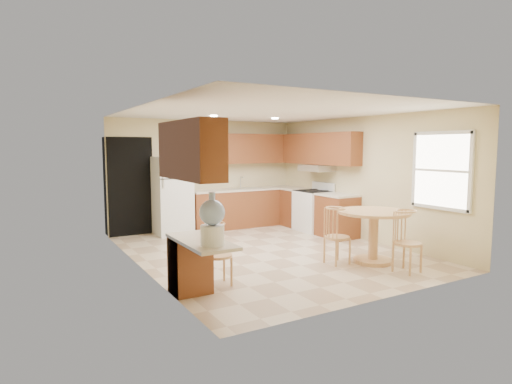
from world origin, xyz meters
TOP-DOWN VIEW (x-y plane):
  - floor at (0.00, 0.00)m, footprint 5.50×5.50m
  - ceiling at (0.00, 0.00)m, footprint 4.50×5.50m
  - wall_back at (0.00, 2.75)m, footprint 4.50×0.02m
  - wall_front at (0.00, -2.75)m, footprint 4.50×0.02m
  - wall_left at (-2.25, 0.00)m, footprint 0.02×5.50m
  - wall_right at (2.25, 0.00)m, footprint 0.02×5.50m
  - doorway at (-1.75, 2.73)m, footprint 0.90×0.02m
  - base_cab_back at (0.88, 2.45)m, footprint 2.75×0.60m
  - counter_back at (0.88, 2.45)m, footprint 2.75×0.63m
  - base_cab_right_a at (1.95, 1.85)m, footprint 0.60×0.59m
  - counter_right_a at (1.95, 1.85)m, footprint 0.63×0.59m
  - base_cab_right_b at (1.95, 0.40)m, footprint 0.60×0.80m
  - counter_right_b at (1.95, 0.40)m, footprint 0.63×0.80m
  - upper_cab_back at (0.88, 2.58)m, footprint 2.75×0.33m
  - upper_cab_right at (2.08, 1.21)m, footprint 0.33×2.42m
  - upper_cab_left at (-2.08, -1.60)m, footprint 0.33×1.40m
  - sink at (0.85, 2.45)m, footprint 0.78×0.44m
  - range_hood at (2.00, 1.18)m, footprint 0.50×0.76m
  - desk_pedestal at (-2.00, -1.32)m, footprint 0.48×0.42m
  - desk_top at (-2.00, -1.70)m, footprint 0.50×1.20m
  - window at (2.23, -1.85)m, footprint 0.06×1.12m
  - can_light_a at (-0.50, 1.20)m, footprint 0.14×0.14m
  - can_light_b at (0.90, 1.20)m, footprint 0.14×0.14m
  - refrigerator at (-0.95, 2.40)m, footprint 0.74×0.72m
  - stove at (1.92, 1.18)m, footprint 0.65×0.76m
  - dining_table at (1.12, -1.45)m, footprint 1.16×1.16m
  - chair_table_a at (0.57, -1.29)m, footprint 0.40×0.52m
  - chair_table_b at (1.17, -2.19)m, footprint 0.41×0.42m
  - chair_desk at (-1.55, -1.30)m, footprint 0.38×0.49m
  - water_crock at (-2.00, -2.03)m, footprint 0.30×0.30m

SIDE VIEW (x-z plane):
  - floor at x=0.00m, z-range 0.00..0.00m
  - desk_pedestal at x=-2.00m, z-range 0.00..0.72m
  - base_cab_back at x=0.88m, z-range 0.00..0.87m
  - base_cab_right_a at x=1.95m, z-range 0.00..0.87m
  - base_cab_right_b at x=1.95m, z-range 0.00..0.87m
  - stove at x=1.92m, z-range -0.08..1.01m
  - chair_desk at x=-1.55m, z-range 0.09..0.95m
  - chair_table_a at x=0.57m, z-range 0.10..1.01m
  - dining_table at x=1.12m, z-range 0.13..0.99m
  - chair_table_b at x=1.17m, z-range 0.10..1.03m
  - desk_top at x=-2.00m, z-range 0.73..0.77m
  - refrigerator at x=-0.95m, z-range 0.00..1.68m
  - counter_back at x=0.88m, z-range 0.87..0.91m
  - counter_right_a at x=1.95m, z-range 0.87..0.91m
  - counter_right_b at x=1.95m, z-range 0.87..0.91m
  - sink at x=0.85m, z-range 0.91..0.92m
  - water_crock at x=-2.00m, z-range 0.74..1.35m
  - doorway at x=-1.75m, z-range 0.00..2.10m
  - wall_back at x=0.00m, z-range 0.00..2.50m
  - wall_front at x=0.00m, z-range 0.00..2.50m
  - wall_left at x=-2.25m, z-range 0.00..2.50m
  - wall_right at x=2.25m, z-range 0.00..2.50m
  - range_hood at x=2.00m, z-range 1.35..1.49m
  - window at x=2.23m, z-range 0.85..2.15m
  - upper_cab_back at x=0.88m, z-range 1.50..2.20m
  - upper_cab_right at x=2.08m, z-range 1.50..2.20m
  - upper_cab_left at x=-2.08m, z-range 1.50..2.20m
  - can_light_a at x=-0.50m, z-range 2.48..2.49m
  - can_light_b at x=0.90m, z-range 2.48..2.49m
  - ceiling at x=0.00m, z-range 2.49..2.51m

